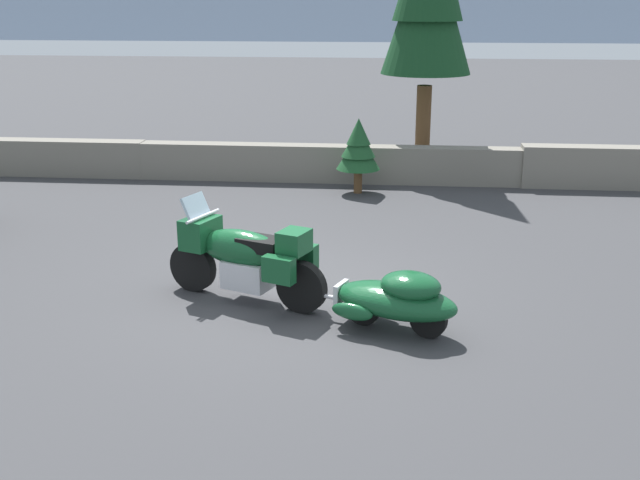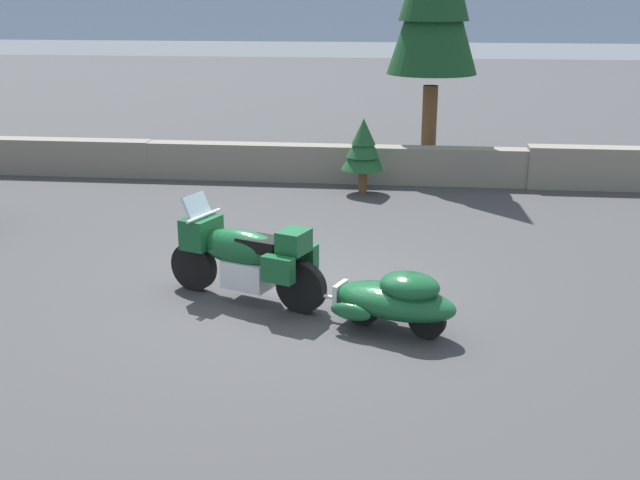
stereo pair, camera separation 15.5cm
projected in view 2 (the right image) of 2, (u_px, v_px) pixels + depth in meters
name	position (u px, v px, depth m)	size (l,w,h in m)	color
ground_plane	(287.00, 292.00, 10.43)	(80.00, 80.00, 0.00)	#38383A
stone_guard_wall	(348.00, 163.00, 16.42)	(24.00, 0.51, 0.86)	slate
touring_motorcycle	(245.00, 255.00, 9.98)	(2.20, 1.24, 1.33)	black
car_shaped_trailer	(395.00, 299.00, 9.11)	(2.18, 1.20, 0.76)	black
pine_sapling_near	(363.00, 147.00, 15.35)	(0.87, 0.87, 1.50)	brown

